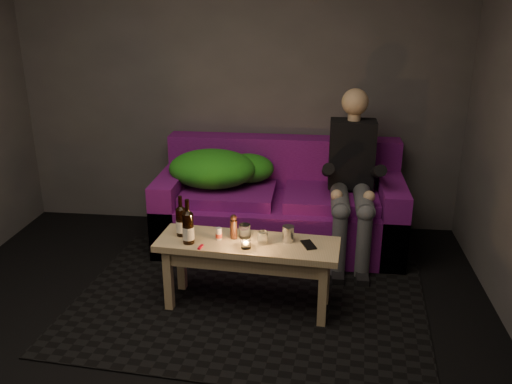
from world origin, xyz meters
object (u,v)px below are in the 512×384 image
beer_bottle_b (188,227)px  beer_bottle_a (181,221)px  coffee_table (248,253)px  person (352,174)px  steel_cup (288,234)px  sofa (280,208)px

beer_bottle_b → beer_bottle_a: bearing=123.7°
coffee_table → beer_bottle_a: size_ratio=4.36×
person → beer_bottle_b: bearing=-138.7°
coffee_table → beer_bottle_b: bearing=-170.3°
coffee_table → beer_bottle_b: (-0.39, -0.07, 0.20)m
person → beer_bottle_b: (-1.12, -0.98, -0.09)m
person → steel_cup: 1.01m
beer_bottle_a → steel_cup: (0.74, -0.01, -0.05)m
beer_bottle_a → beer_bottle_b: beer_bottle_b is taller
sofa → beer_bottle_a: 1.24m
person → beer_bottle_a: person is taller
person → beer_bottle_b: person is taller
coffee_table → beer_bottle_a: bearing=174.1°
steel_cup → coffee_table: bearing=-172.7°
beer_bottle_b → steel_cup: (0.66, 0.10, -0.06)m
sofa → steel_cup: 1.08m
sofa → person: (0.59, -0.17, 0.39)m
steel_cup → person: bearing=62.5°
coffee_table → sofa: bearing=82.5°
person → beer_bottle_a: bearing=-143.9°
sofa → beer_bottle_a: sofa is taller
person → beer_bottle_b: 1.49m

